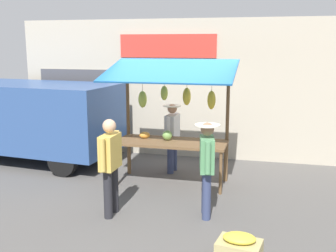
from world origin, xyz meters
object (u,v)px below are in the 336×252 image
vendor_with_sunhat (172,133)px  shopper_in_grey_tee (110,161)px  produce_crate_near (239,249)px  market_stall (172,109)px  parked_van (22,114)px  shopper_in_striped_shirt (207,162)px

vendor_with_sunhat → shopper_in_grey_tee: 2.56m
vendor_with_sunhat → produce_crate_near: size_ratio=2.45×
market_stall → produce_crate_near: (-1.58, 2.79, -1.36)m
market_stall → parked_van: 4.04m
shopper_in_grey_tee → produce_crate_near: shopper_in_grey_tee is taller
market_stall → parked_van: market_stall is taller
parked_van → produce_crate_near: parked_van is taller
vendor_with_sunhat → shopper_in_striped_shirt: size_ratio=0.97×
parked_van → vendor_with_sunhat: bearing=-176.3°
market_stall → vendor_with_sunhat: bearing=-77.4°
produce_crate_near → market_stall: bearing=-60.5°
vendor_with_sunhat → shopper_in_striped_shirt: bearing=31.0°
market_stall → vendor_with_sunhat: (0.16, -0.72, -0.65)m
shopper_in_striped_shirt → vendor_with_sunhat: bearing=15.2°
shopper_in_striped_shirt → shopper_in_grey_tee: 1.56m
market_stall → produce_crate_near: bearing=119.5°
market_stall → shopper_in_striped_shirt: 1.86m
market_stall → shopper_in_grey_tee: size_ratio=1.54×
vendor_with_sunhat → shopper_in_grey_tee: bearing=-5.2°
vendor_with_sunhat → produce_crate_near: (-1.74, 3.51, -0.71)m
vendor_with_sunhat → produce_crate_near: 3.98m
shopper_in_striped_shirt → produce_crate_near: shopper_in_striped_shirt is taller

